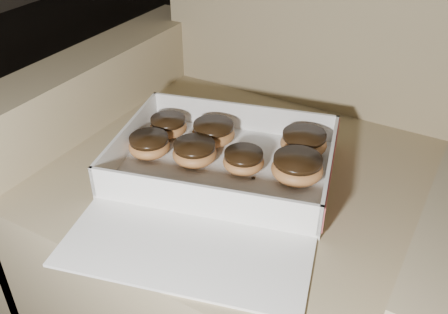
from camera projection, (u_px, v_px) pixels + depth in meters
floor at (131, 282)px, 1.22m from camera, size 4.50×4.50×0.00m
armchair at (260, 196)px, 1.04m from camera, size 0.87×0.74×0.91m
bakery_box at (220, 177)px, 0.87m from camera, size 0.47×0.52×0.06m
donut_a at (213, 132)px, 0.96m from camera, size 0.08×0.08×0.04m
donut_b at (195, 152)px, 0.91m from camera, size 0.08×0.08×0.04m
donut_c at (243, 161)px, 0.89m from camera, size 0.07×0.07×0.04m
donut_d at (297, 168)px, 0.86m from camera, size 0.09×0.09×0.05m
donut_e at (304, 142)px, 0.93m from camera, size 0.09×0.09×0.04m
donut_f at (149, 145)px, 0.93m from camera, size 0.08×0.08×0.04m
donut_g at (168, 126)px, 0.99m from camera, size 0.07×0.07×0.04m
crumb_a at (228, 204)px, 0.81m from camera, size 0.01×0.01×0.00m
crumb_b at (148, 187)px, 0.85m from camera, size 0.01×0.01×0.00m
crumb_c at (253, 178)px, 0.87m from camera, size 0.01×0.01×0.00m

